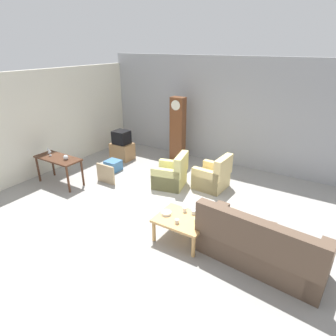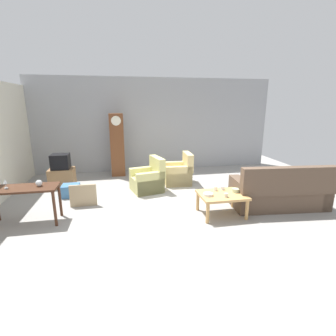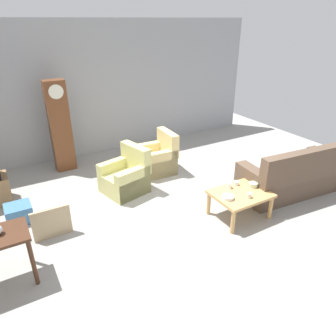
% 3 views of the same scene
% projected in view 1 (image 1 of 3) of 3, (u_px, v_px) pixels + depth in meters
% --- Properties ---
extents(ground_plane, '(10.40, 10.40, 0.00)m').
position_uv_depth(ground_plane, '(164.00, 213.00, 6.45)').
color(ground_plane, '#999691').
extents(garage_door_wall, '(8.40, 0.16, 3.20)m').
position_uv_depth(garage_door_wall, '(229.00, 113.00, 8.60)').
color(garage_door_wall, '#9EA0A5').
rests_on(garage_door_wall, ground_plane).
extents(pegboard_wall_left, '(0.12, 6.40, 2.88)m').
position_uv_depth(pegboard_wall_left, '(49.00, 122.00, 8.24)').
color(pegboard_wall_left, silver).
rests_on(pegboard_wall_left, ground_plane).
extents(couch_floral, '(2.17, 1.07, 1.04)m').
position_uv_depth(couch_floral, '(260.00, 247.00, 4.81)').
color(couch_floral, brown).
rests_on(couch_floral, ground_plane).
extents(armchair_olive_near, '(0.95, 0.92, 0.92)m').
position_uv_depth(armchair_olive_near, '(171.00, 175.00, 7.55)').
color(armchair_olive_near, '#CCC67A').
rests_on(armchair_olive_near, ground_plane).
extents(armchair_olive_far, '(0.83, 0.80, 0.92)m').
position_uv_depth(armchair_olive_far, '(213.00, 177.00, 7.45)').
color(armchair_olive_far, '#DDC480').
rests_on(armchair_olive_far, ground_plane).
extents(coffee_table_wood, '(0.96, 0.76, 0.47)m').
position_uv_depth(coffee_table_wood, '(182.00, 221.00, 5.43)').
color(coffee_table_wood, tan).
rests_on(coffee_table_wood, ground_plane).
extents(console_table_dark, '(1.30, 0.56, 0.75)m').
position_uv_depth(console_table_dark, '(58.00, 161.00, 7.56)').
color(console_table_dark, '#472819').
rests_on(console_table_dark, ground_plane).
extents(grandfather_clock, '(0.44, 0.30, 2.03)m').
position_uv_depth(grandfather_clock, '(178.00, 130.00, 8.97)').
color(grandfather_clock, brown).
rests_on(grandfather_clock, ground_plane).
extents(tv_stand_cabinet, '(0.68, 0.52, 0.53)m').
position_uv_depth(tv_stand_cabinet, '(122.00, 151.00, 9.37)').
color(tv_stand_cabinet, '#997047').
rests_on(tv_stand_cabinet, ground_plane).
extents(tv_crt, '(0.48, 0.44, 0.42)m').
position_uv_depth(tv_crt, '(121.00, 137.00, 9.18)').
color(tv_crt, black).
rests_on(tv_crt, tv_stand_cabinet).
extents(framed_picture_leaning, '(0.60, 0.05, 0.52)m').
position_uv_depth(framed_picture_leaning, '(106.00, 174.00, 7.74)').
color(framed_picture_leaning, tan).
rests_on(framed_picture_leaning, ground_plane).
extents(storage_box_blue, '(0.42, 0.40, 0.31)m').
position_uv_depth(storage_box_blue, '(113.00, 165.00, 8.56)').
color(storage_box_blue, teal).
rests_on(storage_box_blue, ground_plane).
extents(glass_dome_cloche, '(0.13, 0.13, 0.13)m').
position_uv_depth(glass_dome_cloche, '(66.00, 157.00, 7.36)').
color(glass_dome_cloche, silver).
rests_on(glass_dome_cloche, console_table_dark).
extents(cup_white_porcelain, '(0.08, 0.08, 0.10)m').
position_uv_depth(cup_white_porcelain, '(185.00, 210.00, 5.58)').
color(cup_white_porcelain, white).
rests_on(cup_white_porcelain, coffee_table_wood).
extents(cup_blue_rimmed, '(0.09, 0.09, 0.08)m').
position_uv_depth(cup_blue_rimmed, '(194.00, 212.00, 5.52)').
color(cup_blue_rimmed, silver).
rests_on(cup_blue_rimmed, coffee_table_wood).
extents(cup_cream_tall, '(0.08, 0.08, 0.08)m').
position_uv_depth(cup_cream_tall, '(177.00, 221.00, 5.23)').
color(cup_cream_tall, beige).
rests_on(cup_cream_tall, coffee_table_wood).
extents(bowl_white_stacked, '(0.20, 0.20, 0.05)m').
position_uv_depth(bowl_white_stacked, '(166.00, 213.00, 5.51)').
color(bowl_white_stacked, white).
rests_on(bowl_white_stacked, coffee_table_wood).
extents(bowl_shallow_green, '(0.16, 0.16, 0.08)m').
position_uv_depth(bowl_shallow_green, '(199.00, 220.00, 5.26)').
color(bowl_shallow_green, '#B2C69E').
rests_on(bowl_shallow_green, coffee_table_wood).
extents(wine_glass_tall, '(0.06, 0.06, 0.18)m').
position_uv_depth(wine_glass_tall, '(48.00, 149.00, 7.75)').
color(wine_glass_tall, silver).
rests_on(wine_glass_tall, console_table_dark).
extents(wine_glass_mid, '(0.07, 0.07, 0.19)m').
position_uv_depth(wine_glass_mid, '(50.00, 151.00, 7.59)').
color(wine_glass_mid, silver).
rests_on(wine_glass_mid, console_table_dark).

